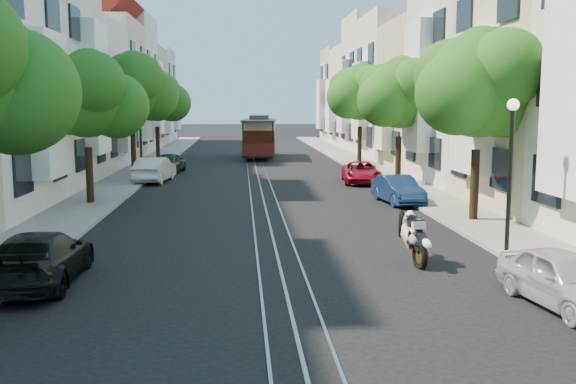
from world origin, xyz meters
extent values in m
plane|color=black|center=(0.00, 28.00, 0.00)|extent=(200.00, 200.00, 0.00)
cube|color=gray|center=(7.25, 28.00, 0.06)|extent=(2.50, 80.00, 0.12)
cube|color=gray|center=(-7.25, 28.00, 0.06)|extent=(2.50, 80.00, 0.12)
cube|color=gray|center=(-0.55, 28.00, 0.01)|extent=(0.06, 80.00, 0.02)
cube|color=gray|center=(0.00, 28.00, 0.01)|extent=(0.06, 80.00, 0.02)
cube|color=gray|center=(0.55, 28.00, 0.01)|extent=(0.06, 80.00, 0.02)
cube|color=tan|center=(0.00, 28.00, 0.00)|extent=(0.08, 80.00, 0.01)
cube|color=beige|center=(12.00, 12.00, 5.00)|extent=(7.00, 8.00, 10.00)
cube|color=white|center=(8.20, 12.00, 4.20)|extent=(0.90, 3.04, 5.50)
cube|color=silver|center=(12.00, 20.00, 6.00)|extent=(7.00, 8.00, 12.00)
cube|color=white|center=(8.20, 20.00, 5.04)|extent=(0.90, 3.04, 6.60)
cube|color=#C6B28C|center=(12.00, 28.00, 4.50)|extent=(7.00, 8.00, 9.00)
cube|color=white|center=(8.20, 28.00, 3.78)|extent=(0.90, 3.04, 4.95)
cube|color=white|center=(12.00, 36.00, 5.25)|extent=(7.00, 8.00, 10.50)
cube|color=white|center=(8.20, 36.00, 4.41)|extent=(0.90, 3.04, 5.78)
cube|color=beige|center=(12.00, 44.00, 5.75)|extent=(7.00, 8.00, 11.50)
cube|color=white|center=(8.20, 44.00, 4.83)|extent=(0.90, 3.04, 6.32)
cube|color=silver|center=(12.00, 52.00, 4.75)|extent=(7.00, 8.00, 9.50)
cube|color=white|center=(8.20, 52.00, 3.99)|extent=(0.90, 3.04, 5.23)
cube|color=beige|center=(12.00, 60.00, 5.00)|extent=(7.00, 8.00, 10.00)
cube|color=white|center=(8.20, 60.00, 4.20)|extent=(0.90, 3.04, 5.50)
cube|color=white|center=(-8.20, 12.00, 4.12)|extent=(0.90, 3.04, 5.39)
cube|color=beige|center=(-12.00, 20.00, 5.88)|extent=(7.00, 8.00, 11.76)
cube|color=white|center=(-8.20, 20.00, 4.94)|extent=(0.90, 3.04, 6.47)
cube|color=silver|center=(-12.00, 28.00, 4.41)|extent=(7.00, 8.00, 8.82)
cube|color=white|center=(-8.20, 28.00, 3.70)|extent=(0.90, 3.04, 4.85)
cube|color=beige|center=(-12.00, 36.00, 5.14)|extent=(7.00, 8.00, 10.29)
cube|color=white|center=(-8.20, 36.00, 4.32)|extent=(0.90, 3.04, 5.66)
cube|color=silver|center=(-12.00, 44.00, 5.63)|extent=(7.00, 8.00, 11.27)
cube|color=white|center=(-8.20, 44.00, 4.73)|extent=(0.90, 3.04, 6.20)
cube|color=#C6B28C|center=(-12.00, 52.00, 4.66)|extent=(7.00, 8.00, 9.31)
cube|color=white|center=(-8.20, 52.00, 3.91)|extent=(0.90, 3.04, 5.12)
cube|color=white|center=(-12.00, 60.00, 4.90)|extent=(7.00, 8.00, 9.80)
cube|color=white|center=(-8.20, 60.00, 4.12)|extent=(0.90, 3.04, 5.39)
cylinder|color=black|center=(7.20, 9.00, 1.34)|extent=(0.30, 0.30, 2.45)
sphere|color=#295A16|center=(7.20, 9.00, 4.81)|extent=(3.64, 3.64, 3.64)
sphere|color=#295A16|center=(8.30, 9.50, 4.41)|extent=(2.91, 2.91, 2.91)
sphere|color=#295A16|center=(6.25, 8.30, 4.51)|extent=(2.84, 2.84, 2.84)
sphere|color=#295A16|center=(7.30, 9.10, 5.71)|extent=(2.18, 2.18, 2.18)
cylinder|color=black|center=(7.20, 20.00, 1.31)|extent=(0.30, 0.30, 2.38)
sphere|color=#295A16|center=(7.20, 20.00, 4.68)|extent=(3.54, 3.54, 3.54)
sphere|color=#295A16|center=(8.30, 20.50, 4.28)|extent=(2.83, 2.83, 2.83)
sphere|color=#295A16|center=(6.25, 19.30, 4.38)|extent=(2.76, 2.76, 2.76)
sphere|color=#295A16|center=(7.30, 20.10, 5.58)|extent=(2.12, 2.12, 2.12)
cylinder|color=black|center=(7.20, 31.00, 1.38)|extent=(0.30, 0.30, 2.52)
sphere|color=#295A16|center=(7.20, 31.00, 4.94)|extent=(3.74, 3.74, 3.74)
sphere|color=#295A16|center=(8.30, 31.50, 4.54)|extent=(3.00, 3.00, 3.00)
sphere|color=#295A16|center=(6.25, 30.30, 4.64)|extent=(2.92, 2.92, 2.92)
sphere|color=#295A16|center=(7.30, 31.10, 5.84)|extent=(2.25, 2.25, 2.25)
sphere|color=#295A16|center=(-6.10, 2.50, 4.41)|extent=(2.91, 2.91, 2.91)
cylinder|color=black|center=(-7.20, 14.00, 1.26)|extent=(0.30, 0.30, 2.27)
sphere|color=#295A16|center=(-7.20, 14.00, 4.47)|extent=(3.38, 3.38, 3.38)
sphere|color=#295A16|center=(-6.10, 14.50, 4.07)|extent=(2.70, 2.70, 2.70)
sphere|color=#295A16|center=(-8.15, 13.30, 4.17)|extent=(2.64, 2.64, 2.64)
sphere|color=#295A16|center=(-7.10, 14.10, 5.38)|extent=(2.03, 2.03, 2.03)
cylinder|color=black|center=(-7.20, 25.00, 1.43)|extent=(0.30, 0.30, 2.62)
sphere|color=#295A16|center=(-7.20, 25.00, 5.14)|extent=(3.90, 3.90, 3.90)
sphere|color=#295A16|center=(-6.10, 25.50, 4.74)|extent=(3.12, 3.12, 3.12)
sphere|color=#295A16|center=(-8.15, 24.30, 4.84)|extent=(3.04, 3.04, 3.04)
sphere|color=#295A16|center=(-7.10, 25.10, 6.04)|extent=(2.34, 2.34, 2.34)
cylinder|color=black|center=(-7.20, 36.00, 1.31)|extent=(0.30, 0.30, 2.38)
sphere|color=#295A16|center=(-7.20, 36.00, 4.68)|extent=(3.54, 3.54, 3.54)
sphere|color=#295A16|center=(-6.10, 36.50, 4.28)|extent=(2.83, 2.83, 2.83)
sphere|color=#295A16|center=(-8.15, 35.30, 4.38)|extent=(2.76, 2.76, 2.76)
sphere|color=#295A16|center=(-7.10, 36.10, 5.58)|extent=(2.12, 2.12, 2.12)
cylinder|color=black|center=(6.30, 4.00, 2.12)|extent=(0.12, 0.12, 4.00)
sphere|color=#FFF2CC|center=(6.30, 4.00, 4.12)|extent=(0.32, 0.32, 0.32)
cylinder|color=black|center=(-6.30, 22.00, 2.12)|extent=(0.12, 0.12, 4.00)
sphere|color=#FFF2CC|center=(-6.30, 22.00, 4.12)|extent=(0.32, 0.32, 0.32)
torus|color=black|center=(3.54, 2.82, 0.30)|extent=(0.25, 0.77, 0.76)
torus|color=black|center=(3.36, 4.07, 0.90)|extent=(0.34, 0.74, 0.74)
ellipsoid|color=white|center=(3.46, 3.40, 0.78)|extent=(0.58, 1.08, 0.86)
ellipsoid|color=white|center=(3.49, 3.17, 0.99)|extent=(0.45, 0.61, 0.49)
cube|color=black|center=(3.55, 2.74, 0.81)|extent=(0.29, 0.56, 0.34)
cube|color=silver|center=(3.49, 3.13, 1.05)|extent=(0.41, 0.61, 0.28)
sphere|color=black|center=(3.45, 3.46, 1.17)|extent=(0.27, 0.27, 0.27)
cube|color=black|center=(0.50, 37.50, 0.44)|extent=(2.78, 8.04, 0.30)
cube|color=#4D140C|center=(0.50, 37.50, 1.63)|extent=(2.69, 5.08, 2.37)
cube|color=beige|center=(0.50, 37.50, 2.52)|extent=(2.74, 5.14, 0.59)
cube|color=#2D2D30|center=(0.50, 37.50, 2.92)|extent=(2.98, 8.05, 0.18)
cube|color=#2D2D30|center=(0.50, 37.50, 3.16)|extent=(1.67, 4.53, 0.35)
imported|color=#B0B3BD|center=(5.60, -0.50, 0.59)|extent=(1.85, 3.61, 1.17)
imported|color=#0E2146|center=(5.60, 13.48, 0.59)|extent=(1.66, 3.67, 1.17)
imported|color=maroon|center=(5.38, 20.62, 0.57)|extent=(2.28, 4.26, 1.14)
imported|color=black|center=(-5.60, 2.01, 0.62)|extent=(1.81, 4.31, 1.24)
imported|color=silver|center=(-5.60, 21.86, 0.67)|extent=(1.93, 4.24, 1.35)
imported|color=#15351C|center=(-5.32, 26.86, 0.62)|extent=(1.87, 3.79, 1.24)
camera|label=1|loc=(-0.96, -12.77, 4.11)|focal=40.00mm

